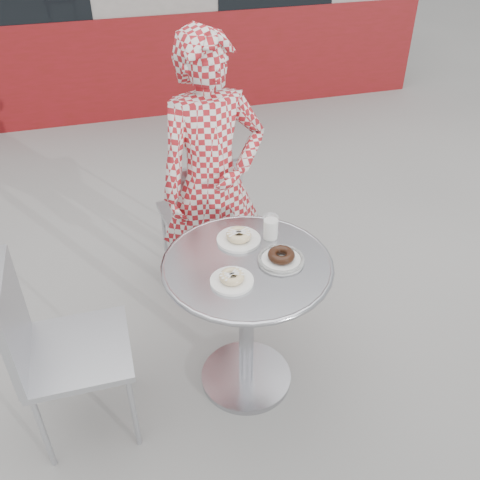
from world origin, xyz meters
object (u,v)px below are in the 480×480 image
object	(u,v)px
plate_near	(232,279)
milk_cup	(271,228)
chair_far	(200,239)
chair_left	(82,380)
bistro_table	(247,295)
plate_checker	(281,258)
seated_person	(213,184)
plate_far	(239,237)

from	to	relation	value
plate_near	milk_cup	size ratio (longest dim) A/B	1.58
chair_far	chair_left	size ratio (longest dim) A/B	0.93
bistro_table	plate_checker	world-z (taller)	plate_checker
chair_left	plate_near	distance (m)	0.87
seated_person	milk_cup	size ratio (longest dim) A/B	13.82
plate_far	plate_checker	size ratio (longest dim) A/B	0.98
chair_far	chair_left	world-z (taller)	chair_left
plate_far	plate_checker	distance (m)	0.24
plate_near	bistro_table	bearing A→B (deg)	47.36
plate_far	milk_cup	distance (m)	0.16
plate_checker	seated_person	bearing A→B (deg)	101.76
chair_left	plate_far	world-z (taller)	chair_left
bistro_table	seated_person	bearing A→B (deg)	89.73
chair_far	plate_checker	distance (m)	1.11
chair_far	seated_person	xyz separation A→B (m)	(0.04, -0.26, 0.54)
seated_person	plate_checker	distance (m)	0.71
seated_person	plate_near	distance (m)	0.78
bistro_table	chair_far	distance (m)	0.98
bistro_table	plate_checker	xyz separation A→B (m)	(0.15, -0.03, 0.21)
chair_far	plate_checker	bearing A→B (deg)	94.70
plate_far	plate_near	size ratio (longest dim) A/B	1.11
plate_far	milk_cup	bearing A→B (deg)	-6.24
bistro_table	plate_near	bearing A→B (deg)	-132.64
chair_far	chair_left	distance (m)	1.23
bistro_table	plate_checker	size ratio (longest dim) A/B	3.72
seated_person	plate_near	size ratio (longest dim) A/B	8.73
plate_checker	plate_near	bearing A→B (deg)	-162.34
plate_near	plate_checker	distance (m)	0.26
seated_person	plate_near	bearing A→B (deg)	-105.41
plate_near	plate_checker	size ratio (longest dim) A/B	0.89
chair_left	seated_person	distance (m)	1.19
chair_left	milk_cup	distance (m)	1.12
chair_left	milk_cup	world-z (taller)	chair_left
chair_left	plate_near	bearing A→B (deg)	-95.57
seated_person	chair_far	bearing A→B (deg)	90.12
chair_left	plate_far	distance (m)	0.98
seated_person	plate_checker	xyz separation A→B (m)	(0.14, -0.70, -0.02)
seated_person	plate_far	size ratio (longest dim) A/B	7.88
plate_checker	chair_far	bearing A→B (deg)	100.73
chair_far	seated_person	bearing A→B (deg)	91.92
bistro_table	plate_checker	bearing A→B (deg)	-11.37
bistro_table	seated_person	xyz separation A→B (m)	(0.00, 0.67, 0.22)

